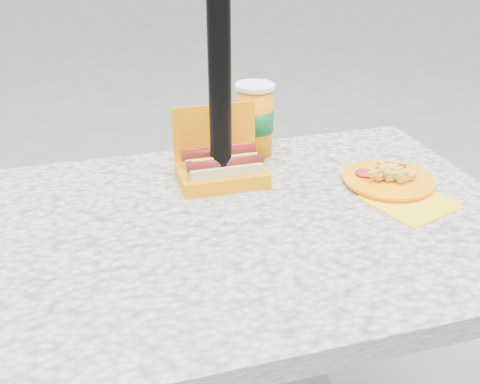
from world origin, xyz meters
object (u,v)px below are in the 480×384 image
object	(u,v)px
umbrella_pole	(219,35)
fries_plate	(389,180)
soda_cup	(255,120)
hotdog_box	(221,167)

from	to	relation	value
umbrella_pole	fries_plate	bearing A→B (deg)	-15.06
soda_cup	umbrella_pole	bearing A→B (deg)	-129.15
hotdog_box	soda_cup	world-z (taller)	soda_cup
umbrella_pole	soda_cup	world-z (taller)	umbrella_pole
fries_plate	soda_cup	size ratio (longest dim) A/B	1.63
fries_plate	soda_cup	distance (m)	0.38
hotdog_box	fries_plate	xyz separation A→B (m)	(0.38, -0.13, -0.03)
umbrella_pole	fries_plate	distance (m)	0.52
hotdog_box	soda_cup	size ratio (longest dim) A/B	1.08
fries_plate	soda_cup	bearing A→B (deg)	133.93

